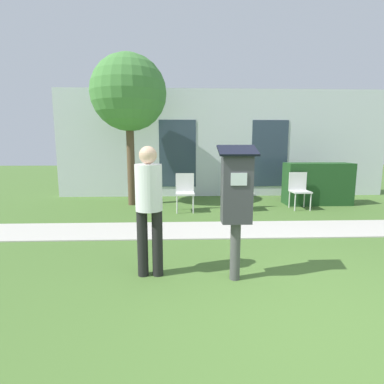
{
  "coord_description": "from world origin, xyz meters",
  "views": [
    {
      "loc": [
        -1.32,
        -2.36,
        1.61
      ],
      "look_at": [
        -1.19,
        1.07,
        1.05
      ],
      "focal_mm": 28.0,
      "sensor_mm": 36.0,
      "label": 1
    }
  ],
  "objects_px": {
    "outdoor_chair_right": "(299,188)",
    "outdoor_chair_middle": "(243,188)",
    "parking_meter": "(237,196)",
    "outdoor_chair_left": "(185,189)",
    "person_standing": "(149,201)"
  },
  "relations": [
    {
      "from": "person_standing",
      "to": "outdoor_chair_left",
      "type": "height_order",
      "value": "person_standing"
    },
    {
      "from": "outdoor_chair_left",
      "to": "outdoor_chair_right",
      "type": "bearing_deg",
      "value": 16.77
    },
    {
      "from": "parking_meter",
      "to": "outdoor_chair_right",
      "type": "bearing_deg",
      "value": 59.28
    },
    {
      "from": "parking_meter",
      "to": "outdoor_chair_left",
      "type": "relative_size",
      "value": 1.77
    },
    {
      "from": "outdoor_chair_right",
      "to": "outdoor_chair_middle",
      "type": "bearing_deg",
      "value": -159.72
    },
    {
      "from": "outdoor_chair_left",
      "to": "outdoor_chair_right",
      "type": "height_order",
      "value": "same"
    },
    {
      "from": "outdoor_chair_left",
      "to": "outdoor_chair_middle",
      "type": "height_order",
      "value": "same"
    },
    {
      "from": "outdoor_chair_middle",
      "to": "parking_meter",
      "type": "bearing_deg",
      "value": -77.97
    },
    {
      "from": "parking_meter",
      "to": "person_standing",
      "type": "relative_size",
      "value": 1.01
    },
    {
      "from": "outdoor_chair_left",
      "to": "outdoor_chair_middle",
      "type": "distance_m",
      "value": 1.42
    },
    {
      "from": "person_standing",
      "to": "outdoor_chair_right",
      "type": "distance_m",
      "value": 4.99
    },
    {
      "from": "outdoor_chair_middle",
      "to": "outdoor_chair_right",
      "type": "xyz_separation_m",
      "value": [
        1.42,
        0.05,
        0.0
      ]
    },
    {
      "from": "parking_meter",
      "to": "outdoor_chair_middle",
      "type": "bearing_deg",
      "value": 77.03
    },
    {
      "from": "parking_meter",
      "to": "outdoor_chair_middle",
      "type": "distance_m",
      "value": 3.95
    },
    {
      "from": "outdoor_chair_left",
      "to": "outdoor_chair_middle",
      "type": "bearing_deg",
      "value": 18.1
    }
  ]
}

